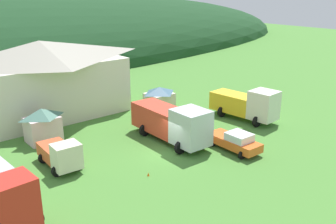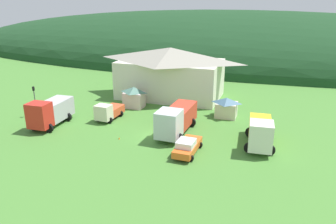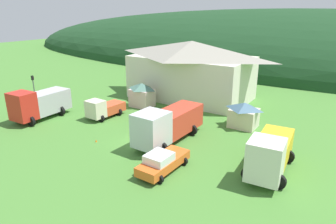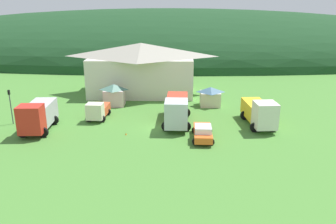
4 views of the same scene
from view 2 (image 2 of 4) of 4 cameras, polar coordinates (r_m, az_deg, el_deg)
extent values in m
plane|color=#477F33|center=(38.59, -2.14, -4.07)|extent=(200.00, 200.00, 0.00)
ellipsoid|color=#193D1E|center=(93.88, 10.75, 9.48)|extent=(173.27, 60.00, 24.25)
cube|color=silver|center=(53.00, 0.43, 5.73)|extent=(15.68, 9.28, 5.83)
pyramid|color=gray|center=(52.23, 0.44, 9.93)|extent=(16.93, 10.02, 2.04)
cube|color=beige|center=(44.86, 9.99, 0.37)|extent=(2.73, 2.42, 1.98)
pyramid|color=#42667F|center=(44.46, 10.08, 2.00)|extent=(2.95, 2.62, 0.69)
cube|color=beige|center=(48.31, -5.84, 2.10)|extent=(2.77, 2.18, 2.26)
pyramid|color=#4C7A6B|center=(47.88, -5.90, 3.85)|extent=(2.99, 2.35, 0.79)
cube|color=red|center=(41.87, -21.23, -0.52)|extent=(2.59, 2.17, 3.00)
cube|color=black|center=(41.59, -21.43, 0.29)|extent=(1.41, 1.70, 0.96)
cube|color=#B2B2B7|center=(44.48, -18.69, 0.48)|extent=(2.70, 4.69, 2.37)
cylinder|color=black|center=(41.73, -19.78, -2.60)|extent=(1.10, 0.30, 1.10)
cylinder|color=black|center=(43.01, -22.17, -2.26)|extent=(1.10, 0.30, 1.10)
cylinder|color=black|center=(44.80, -16.88, -0.81)|extent=(1.10, 0.30, 1.10)
cylinder|color=black|center=(45.99, -19.19, -0.54)|extent=(1.10, 0.30, 1.10)
cube|color=beige|center=(42.89, -11.04, -0.06)|extent=(2.03, 1.69, 1.91)
cube|color=black|center=(42.69, -11.13, 0.44)|extent=(1.12, 1.32, 0.61)
cube|color=#DB512D|center=(44.85, -9.44, 0.30)|extent=(2.11, 3.11, 1.04)
cylinder|color=black|center=(42.78, -10.04, -1.41)|extent=(0.80, 0.30, 0.80)
cylinder|color=black|center=(43.63, -11.87, -1.12)|extent=(0.80, 0.30, 0.80)
cylinder|color=black|center=(44.98, -8.22, -0.28)|extent=(0.80, 0.30, 0.80)
cylinder|color=black|center=(45.79, -10.00, -0.02)|extent=(0.80, 0.30, 0.80)
cube|color=silver|center=(36.38, 0.15, -2.07)|extent=(2.62, 2.90, 2.97)
cube|color=black|center=(36.03, 0.07, -1.18)|extent=(1.43, 2.30, 0.95)
cube|color=red|center=(40.24, 2.22, -0.51)|extent=(2.70, 5.66, 2.25)
cylinder|color=black|center=(36.61, 1.79, -4.46)|extent=(1.10, 0.30, 1.10)
cylinder|color=black|center=(37.32, -1.46, -3.98)|extent=(1.10, 0.30, 1.10)
cylinder|color=black|center=(41.07, 4.05, -1.81)|extent=(1.10, 0.30, 1.10)
cylinder|color=black|center=(41.70, 1.11, -1.43)|extent=(1.10, 0.30, 1.10)
cube|color=silver|center=(34.71, 15.67, -4.00)|extent=(2.51, 2.62, 2.86)
cube|color=black|center=(34.36, 15.76, -3.11)|extent=(1.40, 2.05, 0.91)
cube|color=gold|center=(38.21, 15.55, -2.64)|extent=(2.68, 4.85, 1.86)
cylinder|color=black|center=(35.34, 17.12, -6.26)|extent=(1.10, 0.30, 1.10)
cylinder|color=black|center=(35.25, 13.80, -6.01)|extent=(1.10, 0.30, 1.10)
cylinder|color=black|center=(39.25, 16.91, -3.65)|extent=(1.10, 0.30, 1.10)
cylinder|color=black|center=(39.18, 13.94, -3.41)|extent=(1.10, 0.30, 1.10)
cube|color=orange|center=(34.15, 3.40, -6.03)|extent=(1.99, 4.88, 0.70)
cube|color=silver|center=(33.37, 3.12, -5.40)|extent=(1.75, 1.98, 0.62)
cylinder|color=black|center=(32.69, 3.87, -7.94)|extent=(0.68, 0.24, 0.68)
cylinder|color=black|center=(33.12, 1.21, -7.52)|extent=(0.68, 0.24, 0.68)
cylinder|color=black|center=(35.54, 5.41, -5.66)|extent=(0.68, 0.24, 0.68)
cylinder|color=black|center=(35.94, 2.95, -5.31)|extent=(0.68, 0.24, 0.68)
cylinder|color=#4C4C51|center=(47.49, -21.85, 1.34)|extent=(0.12, 0.12, 3.60)
cube|color=black|center=(46.95, -22.16, 3.75)|extent=(0.20, 0.24, 0.55)
sphere|color=red|center=(47.04, -22.06, 3.79)|extent=(0.14, 0.14, 0.14)
cone|color=orange|center=(37.84, -1.14, -4.55)|extent=(0.36, 0.36, 0.58)
cone|color=orange|center=(38.02, -8.39, -4.64)|extent=(0.36, 0.36, 0.52)
camera|label=1|loc=(33.17, -52.55, 8.35)|focal=40.70mm
camera|label=3|loc=(13.73, 32.87, 1.72)|focal=32.16mm
camera|label=4|loc=(11.82, -90.53, -6.39)|focal=36.97mm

